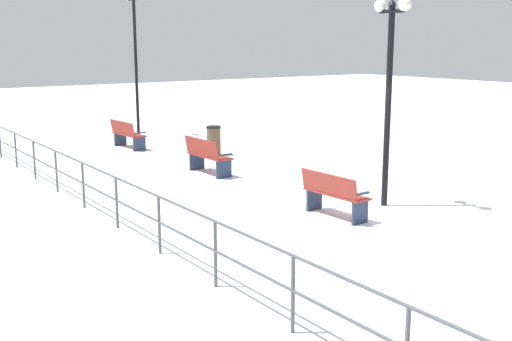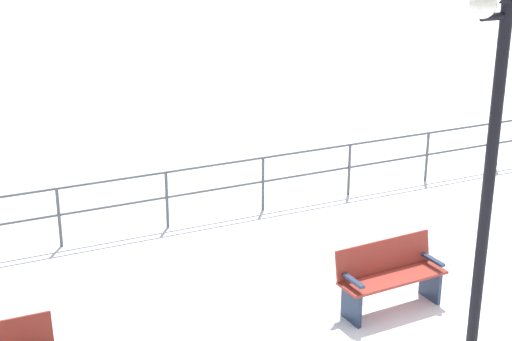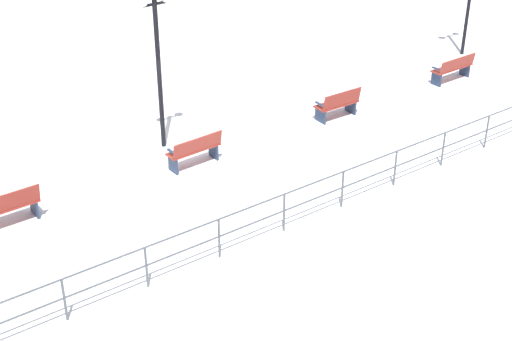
{
  "view_description": "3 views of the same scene",
  "coord_description": "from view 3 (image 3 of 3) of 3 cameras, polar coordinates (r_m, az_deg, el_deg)",
  "views": [
    {
      "loc": [
        -8.26,
        -8.89,
        3.38
      ],
      "look_at": [
        -1.94,
        0.13,
        1.12
      ],
      "focal_mm": 44.23,
      "sensor_mm": 36.0,
      "label": 1
    },
    {
      "loc": [
        7.01,
        -5.35,
        4.96
      ],
      "look_at": [
        -2.8,
        -0.67,
        1.18
      ],
      "focal_mm": 53.08,
      "sensor_mm": 36.0,
      "label": 2
    },
    {
      "loc": [
        -15.04,
        8.86,
        9.43
      ],
      "look_at": [
        -2.71,
        -0.12,
        0.96
      ],
      "focal_mm": 52.81,
      "sensor_mm": 36.0,
      "label": 3
    }
  ],
  "objects": [
    {
      "name": "bench_nearest",
      "position": [
        25.55,
        14.73,
        7.53
      ],
      "size": [
        0.51,
        1.61,
        0.87
      ],
      "rotation": [
        0.0,
        0.0,
        0.01
      ],
      "color": "maroon",
      "rests_on": "ground"
    },
    {
      "name": "bench_third",
      "position": [
        19.48,
        -4.65,
        1.57
      ],
      "size": [
        0.55,
        1.49,
        0.89
      ],
      "rotation": [
        0.0,
        0.0,
        0.04
      ],
      "color": "maroon",
      "rests_on": "ground"
    },
    {
      "name": "bench_second",
      "position": [
        22.2,
        6.23,
        5.02
      ],
      "size": [
        0.6,
        1.37,
        0.91
      ],
      "rotation": [
        0.0,
        0.0,
        -0.02
      ],
      "color": "maroon",
      "rests_on": "ground"
    },
    {
      "name": "lamppost_middle",
      "position": [
        19.68,
        -7.49,
        9.34
      ],
      "size": [
        0.27,
        0.89,
        4.22
      ],
      "color": "black",
      "rests_on": "ground"
    },
    {
      "name": "ground_plane",
      "position": [
        19.84,
        -4.89,
        0.55
      ],
      "size": [
        80.0,
        80.0,
        0.0
      ],
      "primitive_type": "plane",
      "color": "white",
      "rests_on": "ground"
    },
    {
      "name": "waterfront_railing",
      "position": [
        16.69,
        2.15,
        -2.68
      ],
      "size": [
        0.05,
        24.37,
        0.97
      ],
      "color": "#4C5156",
      "rests_on": "ground"
    },
    {
      "name": "bench_fourth",
      "position": [
        17.83,
        -18.42,
        -2.69
      ],
      "size": [
        0.57,
        1.53,
        0.95
      ],
      "rotation": [
        0.0,
        0.0,
        0.02
      ],
      "color": "maroon",
      "rests_on": "ground"
    }
  ]
}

